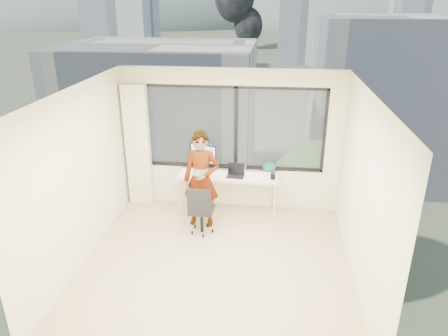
# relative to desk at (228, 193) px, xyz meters

# --- Properties ---
(floor) EXTENTS (4.00, 4.00, 0.01)m
(floor) POSITION_rel_desk_xyz_m (0.00, -1.66, -0.38)
(floor) COLOR #CFB686
(floor) RESTS_ON ground
(ceiling) EXTENTS (4.00, 4.00, 0.01)m
(ceiling) POSITION_rel_desk_xyz_m (0.00, -1.66, 2.23)
(ceiling) COLOR white
(ceiling) RESTS_ON ground
(wall_front) EXTENTS (4.00, 0.01, 2.60)m
(wall_front) POSITION_rel_desk_xyz_m (0.00, -3.66, 0.93)
(wall_front) COLOR beige
(wall_front) RESTS_ON ground
(wall_left) EXTENTS (0.01, 4.00, 2.60)m
(wall_left) POSITION_rel_desk_xyz_m (-2.00, -1.66, 0.93)
(wall_left) COLOR beige
(wall_left) RESTS_ON ground
(wall_right) EXTENTS (0.01, 4.00, 2.60)m
(wall_right) POSITION_rel_desk_xyz_m (2.00, -1.66, 0.93)
(wall_right) COLOR beige
(wall_right) RESTS_ON ground
(window_wall) EXTENTS (3.30, 0.16, 1.55)m
(window_wall) POSITION_rel_desk_xyz_m (0.05, 0.34, 1.15)
(window_wall) COLOR black
(window_wall) RESTS_ON ground
(curtain) EXTENTS (0.45, 0.14, 2.30)m
(curtain) POSITION_rel_desk_xyz_m (-1.72, 0.22, 0.77)
(curtain) COLOR #F5E9C0
(curtain) RESTS_ON floor
(desk) EXTENTS (1.80, 0.60, 0.75)m
(desk) POSITION_rel_desk_xyz_m (0.00, 0.00, 0.00)
(desk) COLOR beige
(desk) RESTS_ON floor
(chair) EXTENTS (0.47, 0.47, 0.90)m
(chair) POSITION_rel_desk_xyz_m (-0.36, -0.77, 0.07)
(chair) COLOR black
(chair) RESTS_ON floor
(person) EXTENTS (0.64, 0.44, 1.69)m
(person) POSITION_rel_desk_xyz_m (-0.41, -0.48, 0.47)
(person) COLOR #2D2D33
(person) RESTS_ON floor
(monitor) EXTENTS (0.55, 0.30, 0.55)m
(monitor) POSITION_rel_desk_xyz_m (-0.46, 0.09, 0.65)
(monitor) COLOR black
(monitor) RESTS_ON desk
(game_console) EXTENTS (0.32, 0.28, 0.07)m
(game_console) POSITION_rel_desk_xyz_m (0.15, 0.22, 0.41)
(game_console) COLOR white
(game_console) RESTS_ON desk
(laptop) EXTENTS (0.33, 0.34, 0.20)m
(laptop) POSITION_rel_desk_xyz_m (0.13, -0.07, 0.47)
(laptop) COLOR black
(laptop) RESTS_ON desk
(cellphone) EXTENTS (0.11, 0.06, 0.01)m
(cellphone) POSITION_rel_desk_xyz_m (-0.47, -0.10, 0.38)
(cellphone) COLOR black
(cellphone) RESTS_ON desk
(pen_cup) EXTENTS (0.10, 0.10, 0.11)m
(pen_cup) POSITION_rel_desk_xyz_m (0.80, -0.09, 0.43)
(pen_cup) COLOR black
(pen_cup) RESTS_ON desk
(handbag) EXTENTS (0.25, 0.14, 0.19)m
(handbag) POSITION_rel_desk_xyz_m (0.73, 0.22, 0.47)
(handbag) COLOR #0B4543
(handbag) RESTS_ON desk
(exterior_ground) EXTENTS (400.00, 400.00, 0.04)m
(exterior_ground) POSITION_rel_desk_xyz_m (0.00, 118.34, -14.38)
(exterior_ground) COLOR #515B3D
(exterior_ground) RESTS_ON ground
(near_bldg_a) EXTENTS (16.00, 12.00, 14.00)m
(near_bldg_a) POSITION_rel_desk_xyz_m (-9.00, 28.34, -7.38)
(near_bldg_a) COLOR beige
(near_bldg_a) RESTS_ON exterior_ground
(near_bldg_b) EXTENTS (14.00, 13.00, 16.00)m
(near_bldg_b) POSITION_rel_desk_xyz_m (12.00, 36.34, -6.38)
(near_bldg_b) COLOR silver
(near_bldg_b) RESTS_ON exterior_ground
(far_tower_a) EXTENTS (14.00, 14.00, 28.00)m
(far_tower_a) POSITION_rel_desk_xyz_m (-35.00, 93.34, -0.38)
(far_tower_a) COLOR silver
(far_tower_a) RESTS_ON exterior_ground
(far_tower_b) EXTENTS (13.00, 13.00, 30.00)m
(far_tower_b) POSITION_rel_desk_xyz_m (8.00, 118.34, 0.62)
(far_tower_b) COLOR silver
(far_tower_b) RESTS_ON exterior_ground
(far_tower_c) EXTENTS (15.00, 15.00, 26.00)m
(far_tower_c) POSITION_rel_desk_xyz_m (45.00, 138.34, -1.38)
(far_tower_c) COLOR silver
(far_tower_c) RESTS_ON exterior_ground
(far_tower_d) EXTENTS (16.00, 14.00, 22.00)m
(far_tower_d) POSITION_rel_desk_xyz_m (-60.00, 148.34, -3.38)
(far_tower_d) COLOR silver
(far_tower_d) RESTS_ON exterior_ground
(hill_a) EXTENTS (288.00, 216.00, 90.00)m
(hill_a) POSITION_rel_desk_xyz_m (-120.00, 318.34, -14.38)
(hill_a) COLOR slate
(hill_a) RESTS_ON exterior_ground
(hill_b) EXTENTS (300.00, 220.00, 96.00)m
(hill_b) POSITION_rel_desk_xyz_m (100.00, 318.34, -14.38)
(hill_b) COLOR slate
(hill_b) RESTS_ON exterior_ground
(tree_a) EXTENTS (7.00, 7.00, 8.00)m
(tree_a) POSITION_rel_desk_xyz_m (-16.00, 20.34, -10.38)
(tree_a) COLOR #18491A
(tree_a) RESTS_ON exterior_ground
(tree_b) EXTENTS (7.60, 7.60, 9.00)m
(tree_b) POSITION_rel_desk_xyz_m (4.00, 16.34, -9.88)
(tree_b) COLOR #18491A
(tree_b) RESTS_ON exterior_ground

